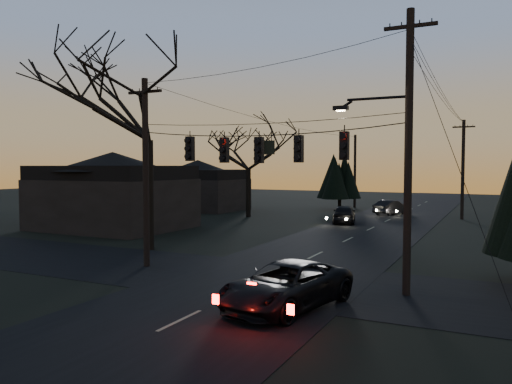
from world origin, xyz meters
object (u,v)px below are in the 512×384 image
at_px(utility_pole_right, 406,295).
at_px(bare_tree_left, 148,96).
at_px(suv_near, 286,286).
at_px(sedan_oncoming_a, 344,214).
at_px(utility_pole_left, 147,266).
at_px(utility_pole_far_r, 462,219).
at_px(sedan_oncoming_b, 391,207).
at_px(utility_pole_far_l, 355,207).

xyz_separation_m(utility_pole_right, bare_tree_left, (-14.26, 3.76, 8.36)).
relative_size(suv_near, sedan_oncoming_a, 1.21).
distance_m(utility_pole_left, suv_near, 8.98).
height_order(utility_pole_far_r, sedan_oncoming_b, utility_pole_far_r).
distance_m(utility_pole_left, utility_pole_far_r, 30.27).
bearing_deg(utility_pole_right, sedan_oncoming_b, 102.04).
height_order(utility_pole_far_l, sedan_oncoming_a, utility_pole_far_l).
bearing_deg(bare_tree_left, sedan_oncoming_a, 70.52).
bearing_deg(utility_pole_left, utility_pole_right, 0.00).
relative_size(bare_tree_left, sedan_oncoming_a, 2.79).
distance_m(utility_pole_far_r, sedan_oncoming_b, 6.52).
distance_m(utility_pole_left, bare_tree_left, 9.57).
bearing_deg(bare_tree_left, utility_pole_far_l, 85.11).
distance_m(suv_near, sedan_oncoming_b, 33.07).
relative_size(suv_near, sedan_oncoming_b, 1.27).
bearing_deg(sedan_oncoming_b, utility_pole_far_r, -172.87).
bearing_deg(bare_tree_left, utility_pole_far_r, 59.54).
bearing_deg(sedan_oncoming_a, sedan_oncoming_b, -116.32).
distance_m(sedan_oncoming_a, sedan_oncoming_b, 9.05).
height_order(utility_pole_left, sedan_oncoming_a, utility_pole_left).
xyz_separation_m(utility_pole_far_r, bare_tree_left, (-14.26, -24.24, 8.36)).
bearing_deg(suv_near, utility_pole_left, 170.40).
bearing_deg(suv_near, bare_tree_left, 159.71).
relative_size(bare_tree_left, sedan_oncoming_b, 2.92).
bearing_deg(utility_pole_right, utility_pole_far_l, 107.72).
bearing_deg(utility_pole_far_r, bare_tree_left, -120.46).
bearing_deg(sedan_oncoming_a, utility_pole_far_l, -91.85).
relative_size(utility_pole_far_l, suv_near, 1.54).
height_order(utility_pole_far_r, sedan_oncoming_a, utility_pole_far_r).
distance_m(utility_pole_right, utility_pole_left, 11.50).
distance_m(utility_pole_far_l, sedan_oncoming_a, 15.65).
bearing_deg(bare_tree_left, utility_pole_left, -53.72).
distance_m(bare_tree_left, sedan_oncoming_b, 28.07).
relative_size(utility_pole_left, bare_tree_left, 0.71).
height_order(utility_pole_far_r, utility_pole_far_l, utility_pole_far_r).
height_order(utility_pole_left, suv_near, utility_pole_left).
bearing_deg(utility_pole_far_l, sedan_oncoming_b, -51.13).
xyz_separation_m(utility_pole_right, sedan_oncoming_a, (-8.26, 20.71, 0.73)).
relative_size(utility_pole_far_l, sedan_oncoming_b, 1.95).
xyz_separation_m(suv_near, sedan_oncoming_b, (-3.09, 32.93, -0.05)).
bearing_deg(utility_pole_far_r, suv_near, -95.83).
distance_m(bare_tree_left, sedan_oncoming_a, 19.54).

